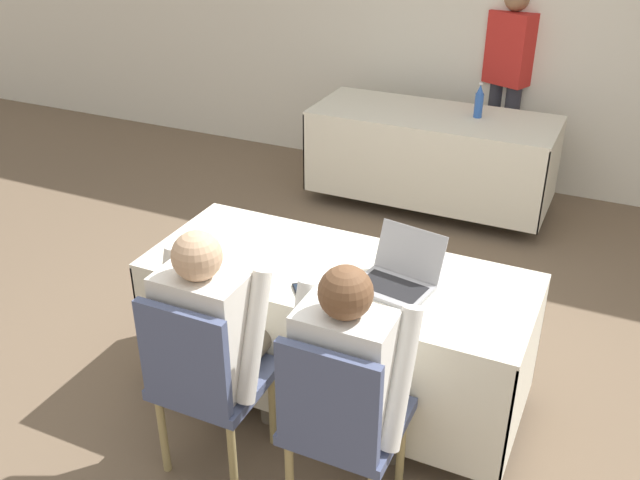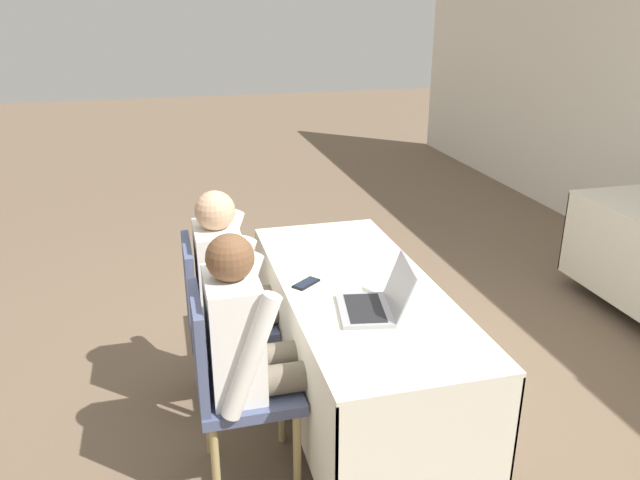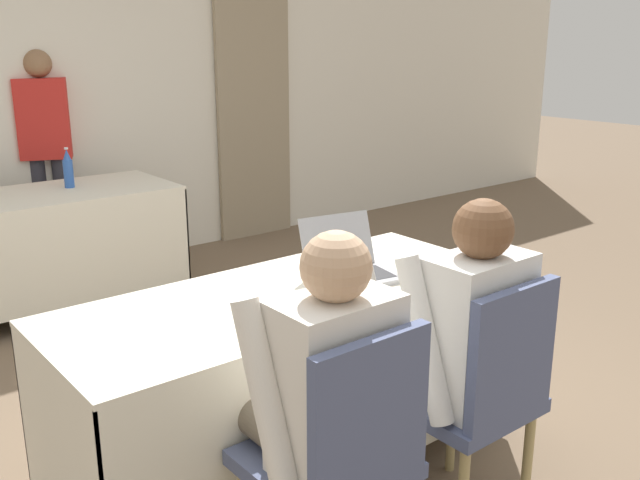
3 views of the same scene
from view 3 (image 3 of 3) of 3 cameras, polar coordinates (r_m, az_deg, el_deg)
name	(u,v)px [view 3 (image 3 of 3)]	position (r m, az deg, el deg)	size (l,w,h in m)	color
ground_plane	(290,465)	(3.04, -2.41, -17.55)	(24.00, 24.00, 0.00)	brown
wall_back	(19,86)	(5.33, -22.94, 11.28)	(12.00, 0.06, 2.70)	silver
curtain_panel	(253,80)	(6.06, -5.38, 12.64)	(0.70, 0.04, 2.65)	gray
conference_table_near	(288,337)	(2.77, -2.55, -7.79)	(1.81, 0.74, 0.75)	silver
conference_table_far	(27,225)	(4.71, -22.41, 1.12)	(1.81, 0.74, 0.75)	silver
laptop	(350,267)	(2.84, 2.44, -2.17)	(0.37, 0.36, 0.23)	#99999E
cell_phone	(317,314)	(2.48, -0.26, -5.96)	(0.14, 0.16, 0.01)	black
paper_beside_laptop	(353,258)	(3.10, 2.62, -1.48)	(0.23, 0.31, 0.00)	white
paper_centre_table	(96,322)	(2.54, -17.50, -6.28)	(0.28, 0.34, 0.00)	white
water_bottle	(68,169)	(4.80, -19.50, 5.34)	(0.06, 0.06, 0.26)	#2D5BB7
chair_near_left	(341,455)	(2.15, 1.65, -16.81)	(0.44, 0.44, 0.92)	tan
chair_near_right	(479,391)	(2.54, 12.57, -11.68)	(0.44, 0.44, 0.92)	tan
person_checkered_shirt	(318,392)	(2.14, -0.16, -12.04)	(0.50, 0.52, 1.18)	#665B4C
person_white_shirt	(458,338)	(2.53, 10.96, -7.70)	(0.50, 0.52, 1.18)	#665B4C
person_red_shirt	(47,149)	(5.39, -21.04, 6.81)	(0.39, 0.32, 1.59)	#33333D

